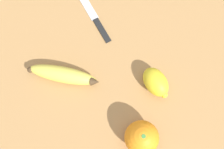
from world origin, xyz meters
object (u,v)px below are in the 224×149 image
at_px(orange, 142,138).
at_px(paring_knife, 95,18).
at_px(banana, 64,76).
at_px(lemon, 156,82).

bearing_deg(orange, paring_knife, 99.06).
distance_m(banana, lemon, 0.24).
xyz_separation_m(banana, paring_knife, (0.11, 0.17, -0.02)).
relative_size(lemon, paring_knife, 0.53).
relative_size(banana, lemon, 1.97).
distance_m(banana, paring_knife, 0.20).
distance_m(orange, paring_knife, 0.36).
relative_size(banana, orange, 2.31).
height_order(orange, lemon, orange).
relative_size(orange, paring_knife, 0.45).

